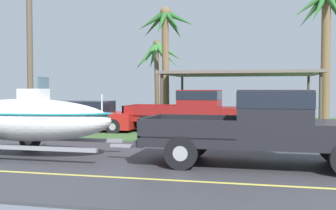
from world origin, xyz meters
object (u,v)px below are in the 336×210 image
at_px(palm_tree_far_left, 166,37).
at_px(utility_pole, 30,30).
at_px(parked_sedan_near, 87,117).
at_px(palm_tree_near_left, 327,21).
at_px(boat_on_trailer, 25,119).
at_px(parked_pickup_background, 199,109).
at_px(carport_awning, 241,75).
at_px(pickup_truck_towing, 273,124).
at_px(palm_tree_near_right, 157,58).

distance_m(palm_tree_far_left, utility_pole, 7.53).
bearing_deg(parked_sedan_near, palm_tree_near_left, 16.92).
bearing_deg(palm_tree_near_left, boat_on_trailer, -134.29).
distance_m(parked_pickup_background, palm_tree_far_left, 5.68).
relative_size(parked_sedan_near, utility_pole, 0.53).
height_order(carport_awning, utility_pole, utility_pole).
relative_size(pickup_truck_towing, palm_tree_near_right, 1.20).
xyz_separation_m(parked_pickup_background, palm_tree_near_left, (5.53, 2.47, 4.00)).
height_order(parked_sedan_near, palm_tree_near_right, palm_tree_near_right).
xyz_separation_m(palm_tree_far_left, utility_pole, (-4.22, -6.23, -0.38)).
height_order(palm_tree_near_left, utility_pole, utility_pole).
xyz_separation_m(carport_awning, palm_tree_near_right, (-5.19, 2.71, 1.14)).
bearing_deg(boat_on_trailer, palm_tree_far_left, 82.01).
distance_m(parked_sedan_near, palm_tree_near_right, 7.82).
height_order(parked_pickup_background, palm_tree_far_left, palm_tree_far_left).
bearing_deg(parked_pickup_background, parked_sedan_near, -171.68).
xyz_separation_m(pickup_truck_towing, carport_awning, (-1.38, 10.80, 1.60)).
height_order(parked_sedan_near, palm_tree_near_left, palm_tree_near_left).
relative_size(boat_on_trailer, carport_awning, 0.84).
bearing_deg(parked_pickup_background, palm_tree_far_left, 123.37).
xyz_separation_m(boat_on_trailer, palm_tree_near_right, (0.31, 13.51, 2.75)).
relative_size(pickup_truck_towing, boat_on_trailer, 0.92).
xyz_separation_m(parked_sedan_near, palm_tree_near_left, (10.50, 3.19, 4.38)).
distance_m(parked_pickup_background, utility_pole, 7.83).
bearing_deg(boat_on_trailer, parked_pickup_background, 61.52).
bearing_deg(carport_awning, palm_tree_near_right, 152.38).
bearing_deg(palm_tree_near_left, carport_awning, 164.07).
xyz_separation_m(boat_on_trailer, palm_tree_near_left, (9.44, 9.68, 4.00)).
height_order(palm_tree_near_right, utility_pole, utility_pole).
distance_m(boat_on_trailer, palm_tree_near_right, 13.79).
bearing_deg(utility_pole, parked_sedan_near, 48.82).
distance_m(pickup_truck_towing, carport_awning, 11.01).
distance_m(parked_sedan_near, palm_tree_far_left, 6.47).
bearing_deg(palm_tree_near_right, pickup_truck_towing, -64.09).
relative_size(parked_sedan_near, palm_tree_near_right, 0.91).
relative_size(boat_on_trailer, palm_tree_far_left, 1.01).
xyz_separation_m(boat_on_trailer, parked_sedan_near, (-1.06, 6.48, -0.38)).
distance_m(parked_pickup_background, carport_awning, 4.24).
relative_size(carport_awning, palm_tree_near_left, 1.14).
bearing_deg(palm_tree_near_right, utility_pole, -108.66).
bearing_deg(parked_pickup_background, carport_awning, 66.24).
relative_size(parked_sedan_near, palm_tree_far_left, 0.70).
height_order(carport_awning, palm_tree_far_left, palm_tree_far_left).
xyz_separation_m(pickup_truck_towing, parked_pickup_background, (-2.96, 7.21, -0.01)).
height_order(parked_pickup_background, parked_sedan_near, parked_pickup_background).
xyz_separation_m(parked_sedan_near, palm_tree_far_left, (2.58, 4.35, 4.04)).
distance_m(carport_awning, palm_tree_near_right, 5.96).
xyz_separation_m(pickup_truck_towing, parked_sedan_near, (-7.93, 6.48, -0.38)).
height_order(boat_on_trailer, parked_sedan_near, boat_on_trailer).
bearing_deg(parked_pickup_background, pickup_truck_towing, -67.65).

